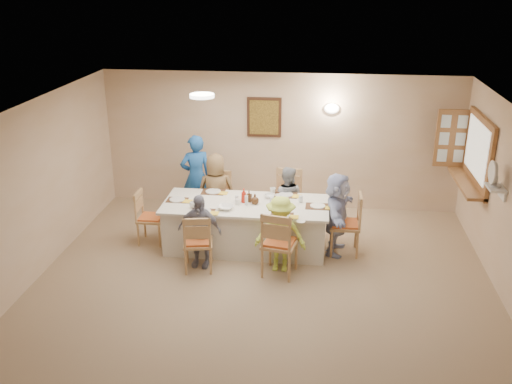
# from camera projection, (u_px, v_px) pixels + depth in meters

# --- Properties ---
(ground) EXTENTS (7.00, 7.00, 0.00)m
(ground) POSITION_uv_depth(u_px,v_px,m) (258.00, 303.00, 7.63)
(ground) COLOR tan
(room_walls) EXTENTS (7.00, 7.00, 7.00)m
(room_walls) POSITION_uv_depth(u_px,v_px,m) (259.00, 198.00, 7.09)
(room_walls) COLOR beige
(room_walls) RESTS_ON ground
(wall_picture) EXTENTS (0.62, 0.05, 0.72)m
(wall_picture) POSITION_uv_depth(u_px,v_px,m) (264.00, 117.00, 10.26)
(wall_picture) COLOR #3E2215
(wall_picture) RESTS_ON room_walls
(wall_sconce) EXTENTS (0.26, 0.09, 0.18)m
(wall_sconce) POSITION_uv_depth(u_px,v_px,m) (332.00, 108.00, 10.03)
(wall_sconce) COLOR white
(wall_sconce) RESTS_ON room_walls
(ceiling_light) EXTENTS (0.36, 0.36, 0.05)m
(ceiling_light) POSITION_uv_depth(u_px,v_px,m) (202.00, 96.00, 8.24)
(ceiling_light) COLOR white
(ceiling_light) RESTS_ON room_walls
(serving_hatch) EXTENTS (0.06, 1.50, 1.15)m
(serving_hatch) POSITION_uv_depth(u_px,v_px,m) (479.00, 152.00, 8.96)
(serving_hatch) COLOR #9C6138
(serving_hatch) RESTS_ON room_walls
(hatch_sill) EXTENTS (0.30, 1.50, 0.05)m
(hatch_sill) POSITION_uv_depth(u_px,v_px,m) (466.00, 183.00, 9.16)
(hatch_sill) COLOR #9C6138
(hatch_sill) RESTS_ON room_walls
(shutter_door) EXTENTS (0.55, 0.04, 1.00)m
(shutter_door) POSITION_uv_depth(u_px,v_px,m) (452.00, 138.00, 9.69)
(shutter_door) COLOR #9C6138
(shutter_door) RESTS_ON room_walls
(fan_shelf) EXTENTS (0.22, 0.36, 0.03)m
(fan_shelf) POSITION_uv_depth(u_px,v_px,m) (496.00, 188.00, 7.75)
(fan_shelf) COLOR white
(fan_shelf) RESTS_ON room_walls
(desk_fan) EXTENTS (0.30, 0.30, 0.28)m
(desk_fan) POSITION_uv_depth(u_px,v_px,m) (495.00, 177.00, 7.70)
(desk_fan) COLOR #A5A5A8
(desk_fan) RESTS_ON fan_shelf
(dining_table) EXTENTS (2.59, 1.10, 0.76)m
(dining_table) POSITION_uv_depth(u_px,v_px,m) (246.00, 225.00, 9.06)
(dining_table) COLOR silver
(dining_table) RESTS_ON ground
(chair_back_left) EXTENTS (0.47, 0.47, 0.95)m
(chair_back_left) POSITION_uv_depth(u_px,v_px,m) (218.00, 200.00, 9.83)
(chair_back_left) COLOR tan
(chair_back_left) RESTS_ON ground
(chair_back_right) EXTENTS (0.52, 0.52, 1.03)m
(chair_back_right) POSITION_uv_depth(u_px,v_px,m) (287.00, 201.00, 9.68)
(chair_back_right) COLOR tan
(chair_back_right) RESTS_ON ground
(chair_front_left) EXTENTS (0.51, 0.51, 0.91)m
(chair_front_left) POSITION_uv_depth(u_px,v_px,m) (198.00, 241.00, 8.35)
(chair_front_left) COLOR tan
(chair_front_left) RESTS_ON ground
(chair_front_right) EXTENTS (0.57, 0.57, 1.02)m
(chair_front_right) POSITION_uv_depth(u_px,v_px,m) (280.00, 242.00, 8.20)
(chair_front_right) COLOR tan
(chair_front_right) RESTS_ON ground
(chair_left_end) EXTENTS (0.42, 0.42, 0.88)m
(chair_left_end) POSITION_uv_depth(u_px,v_px,m) (151.00, 217.00, 9.21)
(chair_left_end) COLOR tan
(chair_left_end) RESTS_ON ground
(chair_right_end) EXTENTS (0.48, 0.48, 0.99)m
(chair_right_end) POSITION_uv_depth(u_px,v_px,m) (345.00, 224.00, 8.84)
(chair_right_end) COLOR tan
(chair_right_end) RESTS_ON ground
(diner_back_left) EXTENTS (0.78, 0.62, 1.33)m
(diner_back_left) POSITION_uv_depth(u_px,v_px,m) (216.00, 192.00, 9.65)
(diner_back_left) COLOR brown
(diner_back_left) RESTS_ON ground
(diner_back_right) EXTENTS (0.68, 0.59, 1.16)m
(diner_back_right) POSITION_uv_depth(u_px,v_px,m) (287.00, 200.00, 9.55)
(diner_back_right) COLOR gray
(diner_back_right) RESTS_ON ground
(diner_front_left) EXTENTS (0.72, 0.40, 1.14)m
(diner_front_left) POSITION_uv_depth(u_px,v_px,m) (200.00, 231.00, 8.42)
(diner_front_left) COLOR gray
(diner_front_left) RESTS_ON ground
(diner_front_right) EXTENTS (0.79, 0.50, 1.16)m
(diner_front_right) POSITION_uv_depth(u_px,v_px,m) (280.00, 234.00, 8.29)
(diner_front_right) COLOR #D0EA52
(diner_front_right) RESTS_ON ground
(diner_right_end) EXTENTS (1.32, 0.71, 1.31)m
(diner_right_end) POSITION_uv_depth(u_px,v_px,m) (337.00, 214.00, 8.80)
(diner_right_end) COLOR silver
(diner_right_end) RESTS_ON ground
(caregiver) EXTENTS (0.83, 0.79, 1.51)m
(caregiver) POSITION_uv_depth(u_px,v_px,m) (196.00, 176.00, 10.10)
(caregiver) COLOR #1F5AAC
(caregiver) RESTS_ON ground
(placemat_fl) EXTENTS (0.35, 0.26, 0.01)m
(placemat_fl) POSITION_uv_depth(u_px,v_px,m) (203.00, 212.00, 8.60)
(placemat_fl) COLOR #472B19
(placemat_fl) RESTS_ON dining_table
(plate_fl) EXTENTS (0.25, 0.25, 0.02)m
(plate_fl) POSITION_uv_depth(u_px,v_px,m) (203.00, 211.00, 8.59)
(plate_fl) COLOR white
(plate_fl) RESTS_ON dining_table
(napkin_fl) EXTENTS (0.14, 0.14, 0.01)m
(napkin_fl) POSITION_uv_depth(u_px,v_px,m) (214.00, 213.00, 8.53)
(napkin_fl) COLOR yellow
(napkin_fl) RESTS_ON dining_table
(placemat_fr) EXTENTS (0.34, 0.25, 0.01)m
(placemat_fr) POSITION_uv_depth(u_px,v_px,m) (282.00, 216.00, 8.46)
(placemat_fr) COLOR #472B19
(placemat_fr) RESTS_ON dining_table
(plate_fr) EXTENTS (0.24, 0.24, 0.02)m
(plate_fr) POSITION_uv_depth(u_px,v_px,m) (282.00, 215.00, 8.46)
(plate_fr) COLOR white
(plate_fr) RESTS_ON dining_table
(napkin_fr) EXTENTS (0.14, 0.14, 0.01)m
(napkin_fr) POSITION_uv_depth(u_px,v_px,m) (294.00, 217.00, 8.39)
(napkin_fr) COLOR yellow
(napkin_fr) RESTS_ON dining_table
(placemat_bl) EXTENTS (0.38, 0.28, 0.01)m
(placemat_bl) POSITION_uv_depth(u_px,v_px,m) (213.00, 192.00, 9.37)
(placemat_bl) COLOR #472B19
(placemat_bl) RESTS_ON dining_table
(plate_bl) EXTENTS (0.25, 0.25, 0.02)m
(plate_bl) POSITION_uv_depth(u_px,v_px,m) (213.00, 191.00, 9.37)
(plate_bl) COLOR white
(plate_bl) RESTS_ON dining_table
(napkin_bl) EXTENTS (0.14, 0.14, 0.01)m
(napkin_bl) POSITION_uv_depth(u_px,v_px,m) (223.00, 193.00, 9.30)
(napkin_bl) COLOR yellow
(napkin_bl) RESTS_ON dining_table
(placemat_br) EXTENTS (0.37, 0.27, 0.01)m
(placemat_br) POSITION_uv_depth(u_px,v_px,m) (286.00, 195.00, 9.24)
(placemat_br) COLOR #472B19
(placemat_br) RESTS_ON dining_table
(plate_br) EXTENTS (0.23, 0.23, 0.01)m
(plate_br) POSITION_uv_depth(u_px,v_px,m) (286.00, 195.00, 9.24)
(plate_br) COLOR white
(plate_br) RESTS_ON dining_table
(napkin_br) EXTENTS (0.15, 0.15, 0.01)m
(napkin_br) POSITION_uv_depth(u_px,v_px,m) (297.00, 196.00, 9.17)
(napkin_br) COLOR yellow
(napkin_br) RESTS_ON dining_table
(placemat_le) EXTENTS (0.33, 0.24, 0.01)m
(placemat_le) POSITION_uv_depth(u_px,v_px,m) (177.00, 200.00, 9.04)
(placemat_le) COLOR #472B19
(placemat_le) RESTS_ON dining_table
(plate_le) EXTENTS (0.24, 0.24, 0.02)m
(plate_le) POSITION_uv_depth(u_px,v_px,m) (177.00, 199.00, 9.04)
(plate_le) COLOR white
(plate_le) RESTS_ON dining_table
(napkin_le) EXTENTS (0.14, 0.14, 0.01)m
(napkin_le) POSITION_uv_depth(u_px,v_px,m) (188.00, 201.00, 8.97)
(napkin_le) COLOR yellow
(napkin_le) RESTS_ON dining_table
(placemat_re) EXTENTS (0.37, 0.28, 0.01)m
(placemat_re) POSITION_uv_depth(u_px,v_px,m) (318.00, 206.00, 8.79)
(placemat_re) COLOR #472B19
(placemat_re) RESTS_ON dining_table
(plate_re) EXTENTS (0.23, 0.23, 0.01)m
(plate_re) POSITION_uv_depth(u_px,v_px,m) (318.00, 206.00, 8.79)
(plate_re) COLOR white
(plate_re) RESTS_ON dining_table
(napkin_re) EXTENTS (0.13, 0.13, 0.01)m
(napkin_re) POSITION_uv_depth(u_px,v_px,m) (329.00, 208.00, 8.72)
(napkin_re) COLOR yellow
(napkin_re) RESTS_ON dining_table
(teacup_a) EXTENTS (0.21, 0.21, 0.10)m
(teacup_a) POSITION_uv_depth(u_px,v_px,m) (193.00, 205.00, 8.73)
(teacup_a) COLOR white
(teacup_a) RESTS_ON dining_table
(teacup_b) EXTENTS (0.16, 0.16, 0.09)m
(teacup_b) POSITION_uv_depth(u_px,v_px,m) (273.00, 191.00, 9.31)
(teacup_b) COLOR white
(teacup_b) RESTS_ON dining_table
(bowl_a) EXTENTS (0.29, 0.29, 0.06)m
(bowl_a) POSITION_uv_depth(u_px,v_px,m) (225.00, 207.00, 8.68)
(bowl_a) COLOR white
(bowl_a) RESTS_ON dining_table
(bowl_b) EXTENTS (0.28, 0.28, 0.06)m
(bowl_b) POSITION_uv_depth(u_px,v_px,m) (269.00, 196.00, 9.13)
(bowl_b) COLOR white
(bowl_b) RESTS_ON dining_table
(condiment_ketchup) EXTENTS (0.12, 0.12, 0.23)m
(condiment_ketchup) POSITION_uv_depth(u_px,v_px,m) (244.00, 196.00, 8.92)
(condiment_ketchup) COLOR red
(condiment_ketchup) RESTS_ON dining_table
(condiment_brown) EXTENTS (0.10, 0.10, 0.18)m
(condiment_brown) POSITION_uv_depth(u_px,v_px,m) (249.00, 196.00, 8.95)
(condiment_brown) COLOR #432611
(condiment_brown) RESTS_ON dining_table
(condiment_malt) EXTENTS (0.20, 0.20, 0.16)m
(condiment_malt) POSITION_uv_depth(u_px,v_px,m) (255.00, 199.00, 8.87)
(condiment_malt) COLOR #432611
(condiment_malt) RESTS_ON dining_table
(drinking_glass) EXTENTS (0.06, 0.06, 0.09)m
(drinking_glass) POSITION_uv_depth(u_px,v_px,m) (237.00, 198.00, 8.96)
(drinking_glass) COLOR silver
(drinking_glass) RESTS_ON dining_table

